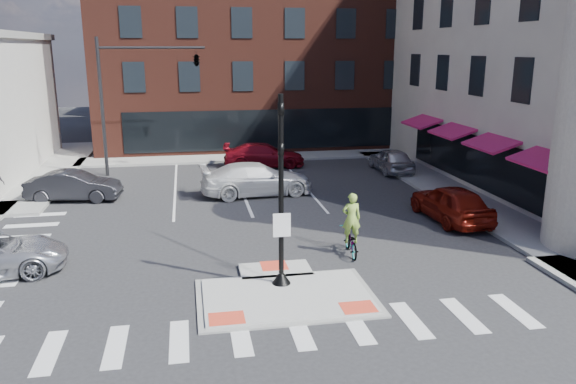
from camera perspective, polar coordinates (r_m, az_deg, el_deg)
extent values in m
plane|color=#28282B|center=(17.83, -0.46, -10.10)|extent=(120.00, 120.00, 0.00)
cube|color=gray|center=(17.37, -0.17, -10.68)|extent=(5.40, 3.60, 0.06)
cube|color=#A8A8A3|center=(17.36, -0.17, -10.59)|extent=(5.00, 3.20, 0.12)
cube|color=#A8A8A3|center=(19.26, -1.29, -7.98)|extent=(2.40, 1.40, 0.12)
cube|color=#ED4229|center=(16.06, -6.25, -12.63)|extent=(1.00, 0.80, 0.01)
cube|color=#ED4229|center=(16.70, 7.14, -11.54)|extent=(1.00, 0.80, 0.01)
cube|color=#ED4229|center=(19.51, -1.43, -7.48)|extent=(0.90, 0.90, 0.01)
cube|color=gray|center=(37.63, -22.77, 2.10)|extent=(3.00, 20.00, 0.15)
cube|color=gray|center=(30.22, 16.71, -0.20)|extent=(3.00, 24.00, 0.15)
cube|color=gray|center=(39.11, -1.67, 3.66)|extent=(26.00, 3.00, 0.15)
cube|color=#4D2018|center=(48.32, -3.60, 14.56)|extent=(24.00, 18.00, 15.00)
cube|color=black|center=(39.80, -1.91, 6.37)|extent=(20.00, 0.12, 2.80)
cube|color=black|center=(30.43, 18.95, 2.86)|extent=(0.12, 16.00, 2.60)
cube|color=#D41C63|center=(24.82, 24.44, 3.05)|extent=(1.46, 3.00, 0.58)
cube|color=#D41C63|center=(29.87, 17.98, 5.37)|extent=(1.46, 3.00, 0.58)
cube|color=#D41C63|center=(35.21, 13.41, 6.97)|extent=(1.46, 3.00, 0.58)
cube|color=slate|center=(68.03, -11.63, 12.16)|extent=(10.00, 12.00, 10.00)
cube|color=brown|center=(70.98, -0.82, 13.34)|extent=(12.00, 12.00, 12.00)
cone|color=black|center=(18.05, -0.68, -8.58)|extent=(0.60, 0.60, 0.45)
cylinder|color=black|center=(17.14, -0.71, 0.24)|extent=(0.16, 0.16, 5.80)
cube|color=white|center=(17.33, -0.63, -3.39)|extent=(0.55, 0.04, 0.75)
imported|color=black|center=(16.75, -0.73, 7.22)|extent=(0.18, 0.22, 1.10)
imported|color=black|center=(16.94, -0.72, 3.19)|extent=(0.18, 0.22, 1.10)
cylinder|color=black|center=(34.47, -18.36, 8.07)|extent=(0.20, 0.20, 8.00)
cylinder|color=black|center=(34.02, -13.67, 14.06)|extent=(6.00, 0.14, 0.14)
imported|color=black|center=(33.99, -9.29, 13.26)|extent=(0.48, 2.24, 0.90)
imported|color=maroon|center=(25.57, 16.23, -1.07)|extent=(2.21, 4.90, 1.63)
imported|color=silver|center=(28.95, -3.20, 1.32)|extent=(5.93, 2.84, 1.67)
imported|color=#232327|center=(29.83, -20.94, 0.59)|extent=(4.68, 2.14, 1.49)
imported|color=silver|center=(34.92, 10.45, 3.22)|extent=(1.77, 4.36, 1.48)
imported|color=maroon|center=(35.91, -2.45, 3.76)|extent=(5.34, 2.69, 1.49)
imported|color=#3F3F44|center=(20.83, 6.38, -5.03)|extent=(0.81, 1.92, 0.98)
imported|color=#8FBA41|center=(20.55, 6.45, -2.66)|extent=(0.72, 0.51, 1.88)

